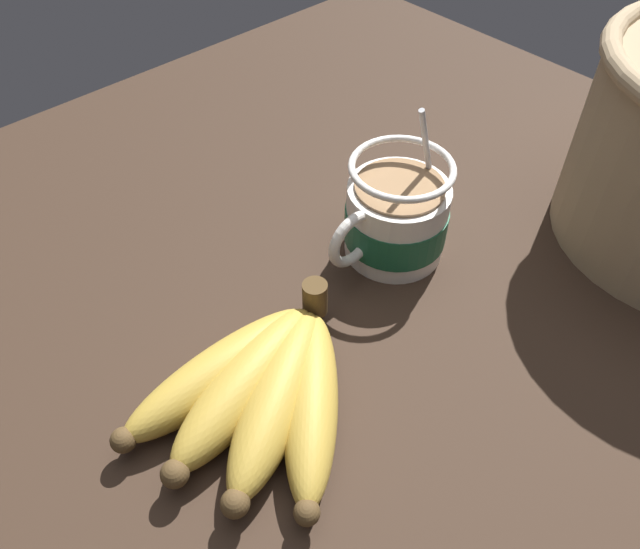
# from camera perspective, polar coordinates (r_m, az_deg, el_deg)

# --- Properties ---
(table) EXTENTS (0.94, 0.94, 0.03)m
(table) POSITION_cam_1_polar(r_m,az_deg,el_deg) (0.53, 4.87, -4.02)
(table) COLOR #332319
(table) RESTS_ON ground
(coffee_mug) EXTENTS (0.14, 0.09, 0.14)m
(coffee_mug) POSITION_cam_1_polar(r_m,az_deg,el_deg) (0.54, 6.90, 5.16)
(coffee_mug) COLOR white
(coffee_mug) RESTS_ON table
(banana_bunch) EXTENTS (0.19, 0.15, 0.04)m
(banana_bunch) POSITION_cam_1_polar(r_m,az_deg,el_deg) (0.45, -5.29, -10.40)
(banana_bunch) COLOR #4C381E
(banana_bunch) RESTS_ON table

